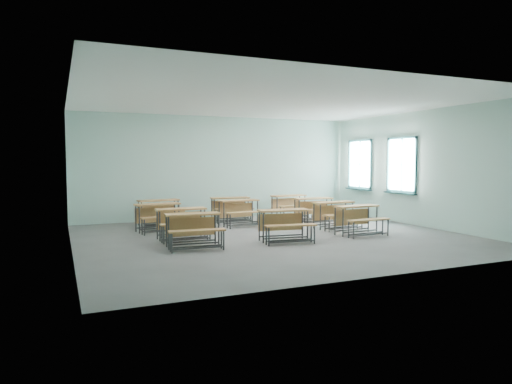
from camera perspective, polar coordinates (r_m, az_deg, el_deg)
room at (r=10.85m, az=2.76°, el=2.77°), size 9.04×8.04×3.24m
desk_unit_r0c0 at (r=9.61m, az=-7.80°, el=-4.10°), size 1.20×0.85×0.72m
desk_unit_r0c1 at (r=10.28m, az=3.65°, el=-3.55°), size 1.23×0.91×0.72m
desk_unit_r0c2 at (r=11.45m, az=12.74°, el=-2.86°), size 1.20×0.85×0.72m
desk_unit_r1c0 at (r=10.66m, az=-9.21°, el=-3.32°), size 1.15×0.77×0.72m
desk_unit_r1c2 at (r=12.36m, az=9.93°, el=-2.32°), size 1.19×0.83×0.72m
desk_unit_r2c0 at (r=11.94m, az=-12.03°, el=-2.57°), size 1.24×0.92×0.72m
desk_unit_r2c1 at (r=12.74m, az=-1.98°, el=-2.08°), size 1.21×0.87×0.72m
desk_unit_r2c2 at (r=13.52m, az=7.36°, el=-1.76°), size 1.21×0.86×0.72m
desk_unit_r3c0 at (r=13.09m, az=-11.95°, el=-2.00°), size 1.22×0.88×0.72m
desk_unit_r3c1 at (r=13.67m, az=-3.15°, el=-1.67°), size 1.20×0.85×0.72m
desk_unit_r3c2 at (r=14.55m, az=4.32°, el=-1.33°), size 1.21×0.87×0.72m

